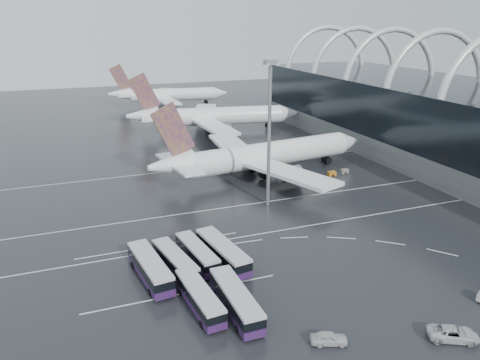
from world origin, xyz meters
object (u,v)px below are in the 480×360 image
object	(u,v)px
airliner_main	(261,156)
airliner_gate_b	(212,117)
gse_cart_belly_d	(344,171)
bus_row_near_d	(223,252)
bus_row_near_c	(197,253)
bus_row_far_b	(200,298)
van_curve_a	(453,334)
bus_row_near_b	(175,261)
van_curve_b	(329,338)
airliner_gate_c	(167,95)
gse_cart_belly_a	(332,173)
floodlight_mast	(270,117)
bus_row_far_c	(236,300)
bus_row_near_a	(150,268)
gse_cart_belly_e	(287,169)

from	to	relation	value
airliner_main	airliner_gate_b	bearing A→B (deg)	78.35
gse_cart_belly_d	bus_row_near_d	bearing A→B (deg)	-143.35
bus_row_near_c	bus_row_far_b	bearing A→B (deg)	158.20
bus_row_near_c	van_curve_a	bearing A→B (deg)	-148.38
bus_row_near_b	airliner_gate_b	bearing A→B (deg)	-31.18
airliner_main	van_curve_b	distance (m)	63.98
bus_row_near_b	van_curve_a	bearing A→B (deg)	-145.51
airliner_gate_c	bus_row_near_d	size ratio (longest dim) A/B	3.74
bus_row_far_b	gse_cart_belly_a	distance (m)	63.04
bus_row_near_b	floodlight_mast	bearing A→B (deg)	-61.04
bus_row_near_c	gse_cart_belly_d	size ratio (longest dim) A/B	6.39
bus_row_near_c	bus_row_far_c	size ratio (longest dim) A/B	0.93
bus_row_near_a	gse_cart_belly_d	bearing A→B (deg)	-66.01
gse_cart_belly_a	airliner_gate_c	bearing A→B (deg)	98.32
airliner_gate_b	bus_row_far_b	distance (m)	104.64
airliner_main	airliner_gate_c	bearing A→B (deg)	82.07
van_curve_a	gse_cart_belly_a	size ratio (longest dim) A/B	3.04
airliner_main	van_curve_a	world-z (taller)	airliner_main
airliner_gate_c	bus_row_near_d	world-z (taller)	airliner_gate_c
bus_row_near_c	gse_cart_belly_d	xyz separation A→B (m)	(47.38, 31.00, -1.10)
airliner_gate_b	bus_row_near_d	size ratio (longest dim) A/B	4.21
bus_row_near_a	bus_row_far_b	bearing A→B (deg)	-161.43
van_curve_a	floodlight_mast	world-z (taller)	floodlight_mast
bus_row_near_c	bus_row_far_b	distance (m)	12.52
van_curve_b	bus_row_far_b	bearing A→B (deg)	65.04
bus_row_near_d	bus_row_near_a	bearing A→B (deg)	85.47
gse_cart_belly_a	gse_cart_belly_e	size ratio (longest dim) A/B	0.86
bus_row_near_d	floodlight_mast	size ratio (longest dim) A/B	0.48
bus_row_near_c	gse_cart_belly_e	size ratio (longest dim) A/B	5.33
floodlight_mast	bus_row_near_a	bearing A→B (deg)	-143.92
gse_cart_belly_a	gse_cart_belly_d	world-z (taller)	gse_cart_belly_a
bus_row_near_d	van_curve_a	bearing A→B (deg)	-152.72
bus_row_near_a	bus_row_near_b	xyz separation A→B (m)	(4.00, 0.90, -0.18)
bus_row_far_b	van_curve_a	size ratio (longest dim) A/B	2.06
van_curve_b	floodlight_mast	world-z (taller)	floodlight_mast
bus_row_far_c	gse_cart_belly_a	size ratio (longest dim) A/B	6.73
airliner_gate_c	gse_cart_belly_a	world-z (taller)	airliner_gate_c
gse_cart_belly_a	bus_row_far_b	bearing A→B (deg)	-137.53
bus_row_near_b	bus_row_far_c	xyz separation A→B (m)	(5.03, -13.26, 0.13)
airliner_main	gse_cart_belly_a	bearing A→B (deg)	-28.91
bus_row_near_a	bus_row_far_b	world-z (taller)	bus_row_near_a
bus_row_far_b	gse_cart_belly_a	world-z (taller)	bus_row_far_b
floodlight_mast	van_curve_b	bearing A→B (deg)	-104.71
airliner_main	bus_row_near_c	size ratio (longest dim) A/B	4.87
airliner_main	van_curve_b	xyz separation A→B (m)	(-17.66, -61.35, -4.31)
gse_cart_belly_a	gse_cart_belly_e	world-z (taller)	gse_cart_belly_e
bus_row_far_b	gse_cart_belly_e	xyz separation A→B (m)	(37.51, 49.54, -1.02)
airliner_main	gse_cart_belly_e	distance (m)	8.70
bus_row_near_d	bus_row_far_b	xyz separation A→B (m)	(-6.92, -10.69, -0.21)
gse_cart_belly_d	gse_cart_belly_a	bearing A→B (deg)	-172.00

